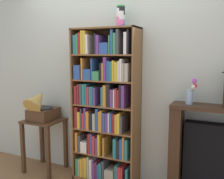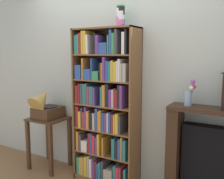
{
  "view_description": "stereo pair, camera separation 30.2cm",
  "coord_description": "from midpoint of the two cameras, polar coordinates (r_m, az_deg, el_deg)",
  "views": [
    {
      "loc": [
        1.32,
        -2.63,
        1.59
      ],
      "look_at": [
        0.08,
        0.1,
        1.16
      ],
      "focal_mm": 41.33,
      "sensor_mm": 36.0,
      "label": 1
    },
    {
      "loc": [
        1.59,
        -2.49,
        1.59
      ],
      "look_at": [
        0.08,
        0.1,
        1.16
      ],
      "focal_mm": 41.33,
      "sensor_mm": 36.0,
      "label": 2
    }
  ],
  "objects": [
    {
      "name": "flower_vase",
      "position": [
        2.75,
        14.08,
        -0.86
      ],
      "size": [
        0.11,
        0.1,
        0.27
      ],
      "color": "#99B2D1",
      "rests_on": "fireplace_mantel"
    },
    {
      "name": "bookshelf",
      "position": [
        3.11,
        -4.48,
        -4.89
      ],
      "size": [
        0.79,
        0.31,
        1.87
      ],
      "color": "brown",
      "rests_on": "ground"
    },
    {
      "name": "side_table_left",
      "position": [
        3.65,
        -17.09,
        -9.44
      ],
      "size": [
        0.48,
        0.44,
        0.71
      ],
      "color": "#472D1C",
      "rests_on": "ground"
    },
    {
      "name": "wall_back",
      "position": [
        3.1,
        1.66,
        3.46
      ],
      "size": [
        5.24,
        0.08,
        2.67
      ],
      "primitive_type": "cube",
      "color": "beige",
      "rests_on": "ground"
    },
    {
      "name": "gramophone",
      "position": [
        3.52,
        -17.91,
        -3.75
      ],
      "size": [
        0.31,
        0.47,
        0.46
      ],
      "color": "#472D1C",
      "rests_on": "side_table_left"
    },
    {
      "name": "cup_stack",
      "position": [
        3.0,
        -1.05,
        15.89
      ],
      "size": [
        0.09,
        0.09,
        0.24
      ],
      "color": "blue",
      "rests_on": "bookshelf"
    }
  ]
}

